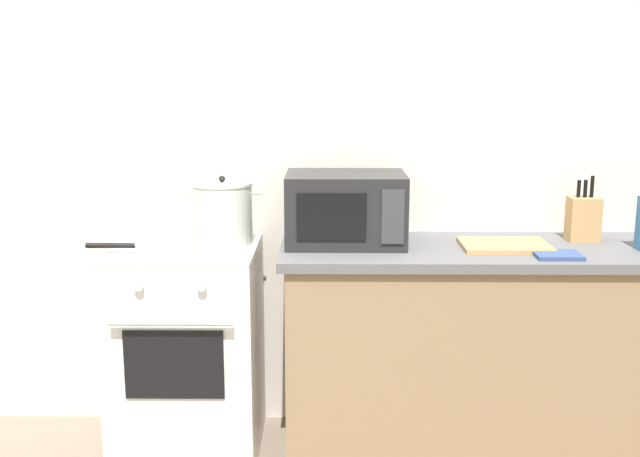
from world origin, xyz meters
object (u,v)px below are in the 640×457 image
(knife_block, at_px, (583,218))
(oven_mitt, at_px, (557,255))
(stove, at_px, (189,351))
(stock_pot, at_px, (223,213))
(cutting_board, at_px, (505,245))
(microwave, at_px, (346,209))
(frying_pan, at_px, (164,248))

(knife_block, bearing_deg, oven_mitt, -122.86)
(stove, bearing_deg, stock_pot, 26.81)
(cutting_board, bearing_deg, knife_block, 20.94)
(knife_block, bearing_deg, cutting_board, -159.06)
(microwave, height_order, knife_block, microwave)
(stock_pot, distance_m, knife_block, 1.55)
(frying_pan, relative_size, microwave, 0.89)
(stove, xyz_separation_m, knife_block, (1.70, 0.14, 0.56))
(cutting_board, bearing_deg, frying_pan, -174.76)
(cutting_board, height_order, oven_mitt, cutting_board)
(stock_pot, xyz_separation_m, frying_pan, (-0.21, -0.20, -0.11))
(stock_pot, bearing_deg, cutting_board, -3.68)
(stock_pot, height_order, frying_pan, stock_pot)
(microwave, bearing_deg, stove, -173.29)
(stove, bearing_deg, microwave, 6.71)
(frying_pan, relative_size, knife_block, 1.57)
(stove, distance_m, stock_pot, 0.62)
(stock_pot, distance_m, cutting_board, 1.19)
(knife_block, height_order, oven_mitt, knife_block)
(frying_pan, height_order, knife_block, knife_block)
(stock_pot, bearing_deg, oven_mitt, -9.89)
(stove, relative_size, cutting_board, 2.56)
(oven_mitt, bearing_deg, knife_block, 57.14)
(microwave, bearing_deg, frying_pan, -164.28)
(stove, xyz_separation_m, cutting_board, (1.33, 0.00, 0.47))
(cutting_board, bearing_deg, stock_pot, 176.32)
(stock_pot, bearing_deg, knife_block, 2.37)
(stove, height_order, stock_pot, stock_pot)
(stock_pot, bearing_deg, frying_pan, -135.91)
(cutting_board, xyz_separation_m, knife_block, (0.37, 0.14, 0.09))
(cutting_board, bearing_deg, oven_mitt, -42.90)
(cutting_board, distance_m, oven_mitt, 0.24)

